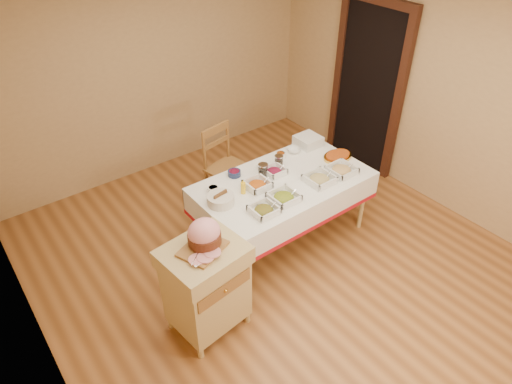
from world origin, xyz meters
TOP-DOWN VIEW (x-y plane):
  - room_shell at (0.00, 0.00)m, footprint 5.00×5.00m
  - doorway at (2.20, 0.90)m, footprint 0.09×1.10m
  - dining_table at (0.30, 0.30)m, footprint 1.82×1.02m
  - butcher_cart at (-1.00, -0.23)m, footprint 0.71×0.61m
  - dining_chair at (0.18, 1.19)m, footprint 0.53×0.51m
  - ham_on_board at (-0.96, -0.20)m, footprint 0.38×0.36m
  - serving_dish_a at (-0.19, 0.00)m, footprint 0.24×0.24m
  - serving_dish_b at (0.09, 0.04)m, footprint 0.26×0.26m
  - serving_dish_c at (0.58, 0.06)m, footprint 0.27×0.27m
  - serving_dish_d at (0.89, 0.04)m, footprint 0.27×0.27m
  - serving_dish_e at (0.01, 0.36)m, footprint 0.25×0.23m
  - serving_dish_f at (0.31, 0.46)m, footprint 0.22×0.21m
  - small_bowl_left at (-0.38, 0.58)m, footprint 0.11×0.11m
  - small_bowl_mid at (-0.05, 0.68)m, footprint 0.14×0.14m
  - small_bowl_right at (0.57, 0.67)m, footprint 0.11×0.11m
  - bowl_white_imported at (0.28, 0.61)m, footprint 0.16×0.16m
  - bowl_small_imported at (0.76, 0.67)m, footprint 0.18×0.18m
  - preserve_jar_left at (0.19, 0.51)m, footprint 0.11×0.11m
  - preserve_jar_right at (0.44, 0.55)m, footprint 0.10×0.10m
  - mustard_bottle at (-0.16, 0.37)m, footprint 0.05×0.05m
  - bread_basket at (-0.43, 0.37)m, footprint 0.27×0.27m
  - plate_stack at (0.99, 0.68)m, footprint 0.26×0.26m
  - brass_platter at (1.07, 0.28)m, footprint 0.35×0.25m

SIDE VIEW (x-z plane):
  - dining_chair at x=0.18m, z-range 0.01..1.02m
  - butcher_cart at x=-1.00m, z-range 0.06..0.98m
  - dining_table at x=0.30m, z-range 0.22..0.98m
  - bowl_white_imported at x=0.28m, z-range 0.76..0.79m
  - brass_platter at x=1.07m, z-range 0.76..0.80m
  - bowl_small_imported at x=0.76m, z-range 0.76..0.81m
  - small_bowl_left at x=-0.38m, z-range 0.76..0.81m
  - serving_dish_f at x=0.31m, z-range 0.74..0.84m
  - small_bowl_right at x=0.57m, z-range 0.76..0.82m
  - small_bowl_mid at x=-0.05m, z-range 0.76..0.82m
  - serving_dish_d at x=0.89m, z-range 0.74..0.84m
  - serving_dish_a at x=-0.19m, z-range 0.74..0.85m
  - serving_dish_b at x=0.09m, z-range 0.74..0.85m
  - serving_dish_e at x=0.01m, z-range 0.74..0.85m
  - serving_dish_c at x=0.58m, z-range 0.74..0.85m
  - bread_basket at x=-0.43m, z-range 0.75..0.87m
  - preserve_jar_right at x=0.44m, z-range 0.75..0.88m
  - plate_stack at x=0.99m, z-range 0.76..0.87m
  - preserve_jar_left at x=0.19m, z-range 0.75..0.89m
  - mustard_bottle at x=-0.16m, z-range 0.75..0.91m
  - ham_on_board at x=-0.96m, z-range 0.90..1.15m
  - doorway at x=2.20m, z-range 0.01..2.21m
  - room_shell at x=0.00m, z-range -1.20..3.80m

